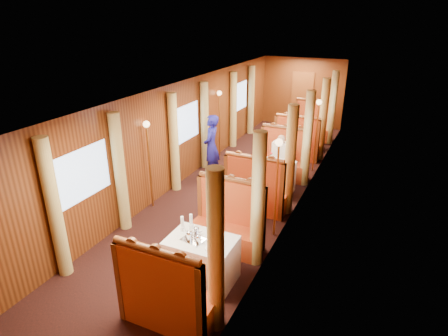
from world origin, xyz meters
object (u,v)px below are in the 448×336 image
Objects in this scene: table_near at (202,260)px; table_mid at (270,178)px; banquette_near_fwd at (167,299)px; banquette_mid_aft at (283,161)px; passenger at (280,153)px; banquette_near_aft at (228,226)px; teapot_right at (198,240)px; rose_vase_mid at (271,155)px; table_far at (305,136)px; fruit_plate at (213,247)px; banquette_far_fwd at (297,145)px; tea_tray at (193,240)px; teapot_left at (190,237)px; steward at (211,146)px; banquette_far_aft at (312,127)px; banquette_mid_fwd at (256,193)px; rose_vase_far at (307,120)px; teapot_back at (197,232)px.

table_mid is (0.00, 3.50, 0.00)m from table_near.
banquette_mid_aft is (0.00, 5.53, 0.00)m from banquette_near_fwd.
passenger is (-0.00, 4.22, 0.37)m from table_near.
banquette_near_aft is 1.28× the size of table_mid.
teapot_right is 3.62m from rose_vase_mid.
table_near is 1.00× the size of table_far.
fruit_plate is (0.27, -3.64, 0.39)m from table_mid.
fruit_plate is at bearing -87.51° from banquette_far_fwd.
table_far is at bearing 90.00° from banquette_mid_aft.
tea_tray is (-0.11, -1.07, 0.33)m from banquette_near_aft.
banquette_mid_aft is 4.63m from teapot_right.
steward is (-1.54, 3.87, 0.01)m from teapot_left.
banquette_far_aft is at bearing 80.48° from teapot_right.
steward is at bearing -165.14° from passenger.
banquette_mid_aft and banquette_far_aft have the same top height.
banquette_mid_fwd is 3.50m from banquette_far_fwd.
steward is at bearing -117.88° from rose_vase_far.
teapot_left is at bearing -110.38° from teapot_back.
teapot_left is at bearing -131.51° from tea_tray.
table_near is 3.50m from table_mid.
banquette_near_fwd is at bearing -90.00° from banquette_near_aft.
teapot_left is at bearing 99.03° from banquette_near_fwd.
rose_vase_mid is at bearing -91.19° from banquette_mid_aft.
passenger is at bearing -90.00° from banquette_far_aft.
table_far is (0.00, 2.49, -0.05)m from banquette_mid_aft.
tea_tray is 0.45× the size of passenger.
banquette_mid_aft is at bearing 88.81° from rose_vase_mid.
rose_vase_mid is at bearing 88.59° from tea_tray.
table_near is at bearing -90.00° from banquette_far_aft.
banquette_mid_aft is 1.12m from rose_vase_mid.
banquette_far_fwd is (0.00, 2.49, 0.05)m from table_mid.
table_far is at bearing 110.59° from teapot_left.
table_far is 3.09× the size of tea_tray.
passenger is (-0.00, 5.24, 0.32)m from banquette_near_fwd.
tea_tray is 2.40× the size of teapot_right.
banquette_near_aft is 8.16× the size of teapot_left.
fruit_plate is (0.26, -0.03, -0.04)m from teapot_right.
banquette_far_aft is at bearing 90.00° from banquette_mid_fwd.
banquette_near_aft is at bearing -90.00° from passenger.
banquette_near_aft reaches higher than fruit_plate.
banquette_mid_aft is at bearing 78.15° from teapot_back.
banquette_near_aft is (0.00, 1.01, 0.05)m from table_near.
fruit_plate is at bearing -86.73° from banquette_mid_aft.
rose_vase_far is (0.02, 4.51, 0.50)m from banquette_mid_fwd.
tea_tray is (-0.11, -8.07, 0.33)m from banquette_far_aft.
banquette_near_fwd is 8.01m from table_far.
rose_vase_far is at bearing -25.90° from table_far.
rose_vase_far is (0.02, 3.49, 0.55)m from table_mid.
banquette_far_fwd is at bearing -90.00° from banquette_far_aft.
banquette_near_aft is at bearing 72.69° from teapot_back.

